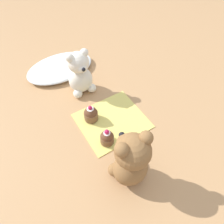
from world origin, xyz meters
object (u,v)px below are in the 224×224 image
object	(u,v)px
teddy_bear_cream	(80,74)
cupcake_near_cream_bear	(91,114)
teddy_bear_tan	(131,160)
cupcake_near_tan_bear	(107,137)

from	to	relation	value
teddy_bear_cream	cupcake_near_cream_bear	bearing A→B (deg)	-103.58
teddy_bear_tan	cupcake_near_cream_bear	size ratio (longest dim) A/B	3.11
cupcake_near_cream_bear	cupcake_near_tan_bear	world-z (taller)	cupcake_near_cream_bear
teddy_bear_cream	teddy_bear_tan	xyz separation A→B (m)	(-0.05, -0.43, 0.02)
teddy_bear_tan	teddy_bear_cream	bearing A→B (deg)	-93.29
cupcake_near_cream_bear	cupcake_near_tan_bear	size ratio (longest dim) A/B	1.04
cupcake_near_tan_bear	teddy_bear_cream	bearing A→B (deg)	81.14
teddy_bear_cream	cupcake_near_cream_bear	world-z (taller)	teddy_bear_cream
cupcake_near_tan_bear	teddy_bear_tan	bearing A→B (deg)	-92.02
teddy_bear_cream	cupcake_near_tan_bear	xyz separation A→B (m)	(-0.04, -0.29, -0.06)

